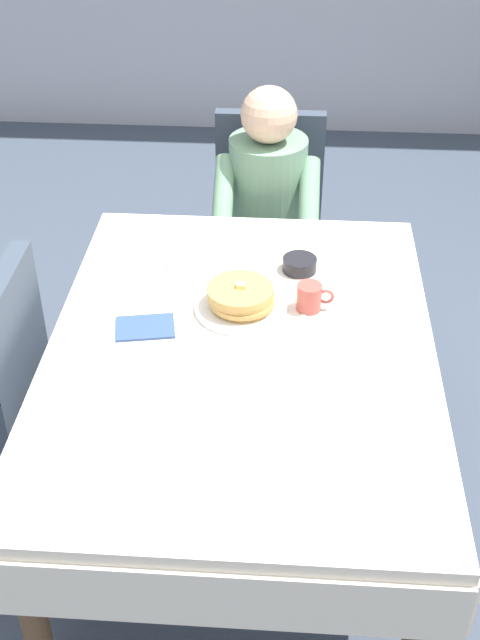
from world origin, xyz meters
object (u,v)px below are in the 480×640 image
Objects in this scene: plate_breakfast at (241,307)px; fork_left_of_plate at (177,310)px; diner_person at (267,202)px; knife_right_of_plate at (304,315)px; breakfast_stack at (241,296)px; syrup_pitcher at (171,268)px; cup_coffee at (310,297)px; chair_diner at (268,214)px; spoon_near_edge at (221,384)px; dining_table_main at (241,370)px; bowl_butter at (300,264)px.

fork_left_of_plate is (-0.19, -0.02, -0.01)m from plate_breakfast.
diner_person is 5.60× the size of knife_right_of_plate.
diner_person reaches higher than plate_breakfast.
syrup_pitcher is (-0.23, 0.16, -0.01)m from breakfast_stack.
knife_right_of_plate is (-0.02, -0.04, -0.04)m from cup_coffee.
breakfast_stack is at bearing 87.43° from chair_diner.
knife_right_of_plate is at bearing -6.01° from plate_breakfast.
chair_diner is at bearing 8.58° from knife_right_of_plate.
diner_person is 5.37× the size of breakfast_stack.
knife_right_of_plate and spoon_near_edge have the same top height.
cup_coffee is 0.75× the size of spoon_near_edge.
breakfast_stack is (-0.04, -0.99, 0.26)m from chair_diner.
breakfast_stack is at bearing -64.81° from plate_breakfast.
diner_person is 4.00× the size of plate_breakfast.
syrup_pitcher is at bearing 14.14° from fork_left_of_plate.
dining_table_main is at bearing 73.95° from spoon_near_edge.
diner_person reaches higher than dining_table_main.
fork_left_of_plate is (-0.20, 0.16, 0.09)m from dining_table_main.
cup_coffee is (0.21, 0.02, 0.03)m from plate_breakfast.
spoon_near_edge is (0.16, -0.33, 0.00)m from fork_left_of_plate.
chair_diner is at bearing -90.00° from diner_person.
fork_left_of_plate reaches higher than dining_table_main.
bowl_butter is at bearing 68.50° from dining_table_main.
spoon_near_edge is at bearing -68.43° from syrup_pitcher.
chair_diner is 4.65× the size of knife_right_of_plate.
dining_table_main is 1.01m from diner_person.
chair_diner is 0.83× the size of diner_person.
plate_breakfast is 0.19m from knife_right_of_plate.
diner_person is 1.19m from spoon_near_edge.
fork_left_of_plate is 1.20× the size of spoon_near_edge.
cup_coffee is 0.44m from spoon_near_edge.
dining_table_main is 0.27m from fork_left_of_plate.
fork_left_of_plate is at bearing -145.28° from bowl_butter.
syrup_pitcher is (-0.28, -0.83, 0.25)m from chair_diner.
breakfast_stack is 0.21m from cup_coffee.
bowl_butter is at bearing 68.37° from spoon_near_edge.
chair_diner reaches higher than breakfast_stack.
breakfast_stack reaches higher than fork_left_of_plate.
knife_right_of_plate is at bearing -114.24° from cup_coffee.
syrup_pitcher reaches higher than bowl_butter.
syrup_pitcher is 0.55m from spoon_near_edge.
spoon_near_edge reaches higher than dining_table_main.
syrup_pitcher is at bearing 161.80° from cup_coffee.
knife_right_of_plate is 0.40m from spoon_near_edge.
syrup_pitcher reaches higher than spoon_near_edge.
cup_coffee is 0.40m from fork_left_of_plate.
chair_diner is at bearing 88.38° from dining_table_main.
plate_breakfast is 0.28m from syrup_pitcher.
syrup_pitcher is 0.40× the size of knife_right_of_plate.
chair_diner is 0.80m from bowl_butter.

